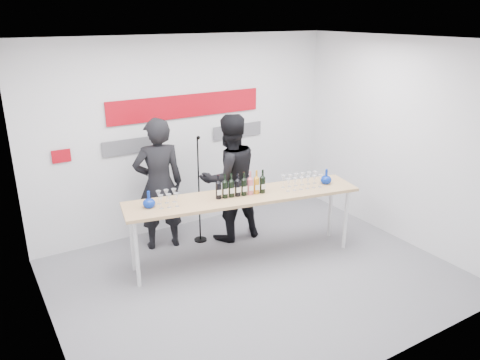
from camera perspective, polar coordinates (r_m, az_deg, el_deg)
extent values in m
plane|color=slate|center=(6.32, 1.98, -11.66)|extent=(5.00, 5.00, 0.00)
cube|color=silver|center=(7.37, -6.45, 5.55)|extent=(5.00, 0.04, 3.00)
cube|color=#A50713|center=(7.24, -6.48, 8.95)|extent=(2.50, 0.02, 0.35)
cube|color=#59595E|center=(7.04, -12.99, 4.07)|extent=(0.90, 0.02, 0.22)
cube|color=#59595E|center=(7.76, -0.29, 6.02)|extent=(0.90, 0.02, 0.22)
cube|color=#A50713|center=(6.81, -20.96, 2.73)|extent=(0.25, 0.02, 0.18)
cube|color=tan|center=(6.33, 0.47, -2.02)|extent=(3.28, 1.25, 0.04)
cylinder|color=silver|center=(6.02, -12.46, -8.79)|extent=(0.05, 0.05, 0.92)
cylinder|color=silver|center=(6.98, 12.75, -4.69)|extent=(0.05, 0.05, 0.92)
cylinder|color=silver|center=(6.40, -13.02, -7.04)|extent=(0.05, 0.05, 0.92)
cylinder|color=silver|center=(7.31, 10.96, -3.41)|extent=(0.05, 0.05, 0.92)
imported|color=black|center=(6.78, -9.86, -0.54)|extent=(0.79, 0.60, 1.95)
imported|color=black|center=(6.97, -1.29, 0.25)|extent=(0.97, 0.77, 1.93)
cylinder|color=black|center=(7.24, -4.84, -7.25)|extent=(0.19, 0.19, 0.02)
cylinder|color=black|center=(6.92, -5.03, -1.40)|extent=(0.02, 0.02, 1.60)
sphere|color=black|center=(6.64, -5.11, 5.16)|extent=(0.05, 0.05, 0.05)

